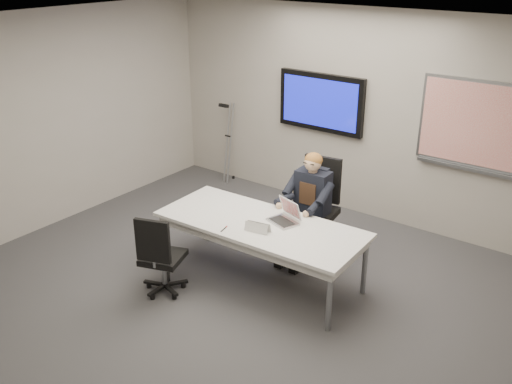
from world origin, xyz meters
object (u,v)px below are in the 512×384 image
Objects in this scene: office_chair_far at (315,223)px; laptop at (286,216)px; seated_person at (304,218)px; conference_table at (261,229)px; office_chair_near at (162,269)px.

office_chair_far is 0.86m from laptop.
seated_person reaches higher than office_chair_far.
seated_person is (0.01, -0.26, 0.16)m from office_chair_far.
conference_table is 1.15m from office_chair_near.
office_chair_far reaches higher than laptop.
laptop is (0.19, 0.21, 0.14)m from conference_table.
office_chair_near is at bearing -110.69° from laptop.
conference_table is 1.79× the size of seated_person.
office_chair_far reaches higher than office_chair_near.
office_chair_far reaches higher than conference_table.
laptop is at bearing -148.87° from office_chair_near.
seated_person reaches higher than laptop.
office_chair_far is at bearing 113.87° from laptop.
laptop reaches higher than conference_table.
office_chair_near is 1.77m from seated_person.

